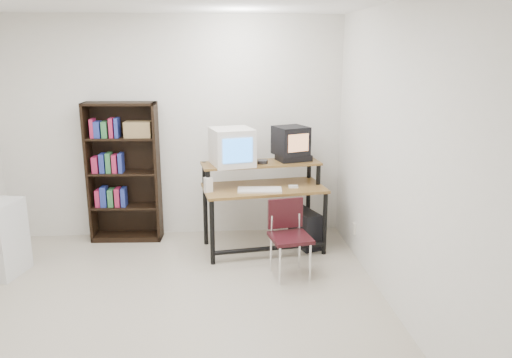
{
  "coord_description": "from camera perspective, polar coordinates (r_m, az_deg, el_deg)",
  "views": [
    {
      "loc": [
        0.48,
        -3.91,
        2.2
      ],
      "look_at": [
        0.9,
        1.1,
        0.9
      ],
      "focal_mm": 35.0,
      "sensor_mm": 36.0,
      "label": 1
    }
  ],
  "objects": [
    {
      "name": "floor",
      "position": [
        4.52,
        -10.61,
        -14.98
      ],
      "size": [
        4.0,
        4.0,
        0.01
      ],
      "primitive_type": "cube",
      "color": "#BFB49E",
      "rests_on": "ground"
    },
    {
      "name": "wall_outlet",
      "position": [
        5.62,
        11.15,
        -5.56
      ],
      "size": [
        0.02,
        0.08,
        0.12
      ],
      "primitive_type": "cube",
      "color": "beige",
      "rests_on": "right_wall"
    },
    {
      "name": "vcr",
      "position": [
        5.69,
        4.3,
        2.4
      ],
      "size": [
        0.42,
        0.35,
        0.08
      ],
      "primitive_type": "cube",
      "rotation": [
        0.0,
        0.0,
        0.26
      ],
      "color": "black",
      "rests_on": "computer_desk"
    },
    {
      "name": "desk_speaker",
      "position": [
        5.33,
        -5.47,
        -0.73
      ],
      "size": [
        0.1,
        0.1,
        0.17
      ],
      "primitive_type": "cube",
      "rotation": [
        0.0,
        0.0,
        0.34
      ],
      "color": "silver",
      "rests_on": "computer_desk"
    },
    {
      "name": "right_wall",
      "position": [
        4.3,
        16.08,
        1.84
      ],
      "size": [
        0.01,
        4.0,
        2.6
      ],
      "primitive_type": "cube",
      "color": "silver",
      "rests_on": "floor"
    },
    {
      "name": "front_wall",
      "position": [
        2.17,
        -17.35,
        -10.69
      ],
      "size": [
        4.0,
        0.01,
        2.6
      ],
      "primitive_type": "cube",
      "color": "silver",
      "rests_on": "floor"
    },
    {
      "name": "mouse",
      "position": [
        5.5,
        4.28,
        -0.9
      ],
      "size": [
        0.1,
        0.06,
        0.03
      ],
      "primitive_type": "cube",
      "rotation": [
        0.0,
        0.0,
        -0.03
      ],
      "color": "white",
      "rests_on": "mousepad"
    },
    {
      "name": "bookshelf",
      "position": [
        6.02,
        -14.86,
        1.0
      ],
      "size": [
        0.83,
        0.32,
        1.63
      ],
      "rotation": [
        0.0,
        0.0,
        -0.06
      ],
      "color": "black",
      "rests_on": "floor"
    },
    {
      "name": "computer_desk",
      "position": [
        5.55,
        0.83,
        -1.17
      ],
      "size": [
        1.4,
        0.83,
        0.98
      ],
      "rotation": [
        0.0,
        0.0,
        0.14
      ],
      "color": "brown",
      "rests_on": "floor"
    },
    {
      "name": "crt_tv",
      "position": [
        5.66,
        4.0,
        4.4
      ],
      "size": [
        0.44,
        0.43,
        0.32
      ],
      "rotation": [
        0.0,
        0.0,
        0.37
      ],
      "color": "black",
      "rests_on": "vcr"
    },
    {
      "name": "cd_spindle",
      "position": [
        5.53,
        0.75,
        1.92
      ],
      "size": [
        0.13,
        0.13,
        0.05
      ],
      "primitive_type": "cylinder",
      "rotation": [
        0.0,
        0.0,
        0.04
      ],
      "color": "#26262B",
      "rests_on": "computer_desk"
    },
    {
      "name": "pc_tower",
      "position": [
        5.8,
        5.58,
        -5.64
      ],
      "size": [
        0.33,
        0.49,
        0.42
      ],
      "primitive_type": "cube",
      "rotation": [
        0.0,
        0.0,
        0.33
      ],
      "color": "black",
      "rests_on": "floor"
    },
    {
      "name": "keyboard",
      "position": [
        5.36,
        0.42,
        -1.33
      ],
      "size": [
        0.49,
        0.25,
        0.03
      ],
      "primitive_type": "cube",
      "rotation": [
        0.0,
        0.0,
        -0.08
      ],
      "color": "silver",
      "rests_on": "computer_desk"
    },
    {
      "name": "mousepad",
      "position": [
        5.52,
        4.34,
        -1.06
      ],
      "size": [
        0.24,
        0.21,
        0.01
      ],
      "primitive_type": "cube",
      "rotation": [
        0.0,
        0.0,
        0.14
      ],
      "color": "black",
      "rests_on": "computer_desk"
    },
    {
      "name": "school_chair",
      "position": [
        4.99,
        3.74,
        -5.86
      ],
      "size": [
        0.44,
        0.44,
        0.76
      ],
      "rotation": [
        0.0,
        0.0,
        0.17
      ],
      "color": "black",
      "rests_on": "floor"
    },
    {
      "name": "back_wall",
      "position": [
        6.0,
        -9.36,
        5.69
      ],
      "size": [
        4.0,
        0.01,
        2.6
      ],
      "primitive_type": "cube",
      "color": "silver",
      "rests_on": "floor"
    },
    {
      "name": "crt_monitor",
      "position": [
        5.47,
        -2.76,
        3.68
      ],
      "size": [
        0.52,
        0.52,
        0.41
      ],
      "rotation": [
        0.0,
        0.0,
        0.24
      ],
      "color": "silver",
      "rests_on": "computer_desk"
    }
  ]
}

